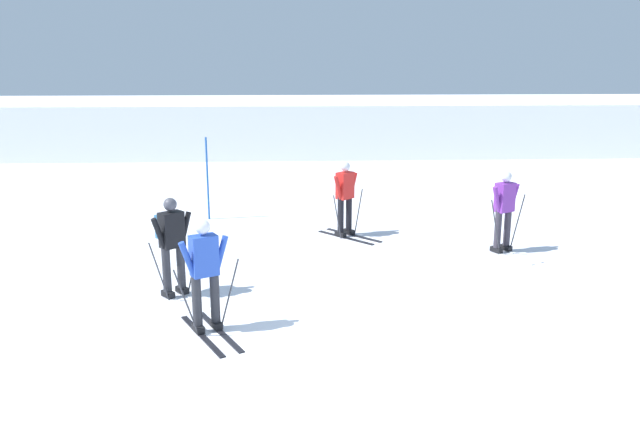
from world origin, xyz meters
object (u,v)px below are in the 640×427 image
object	(u,v)px
skier_red	(345,197)
trail_marker_pole	(208,179)
skier_black	(172,242)
skier_blue	(205,272)
skier_purple	(504,209)

from	to	relation	value
skier_red	trail_marker_pole	bearing A→B (deg)	152.46
skier_black	skier_red	world-z (taller)	same
skier_blue	trail_marker_pole	size ratio (longest dim) A/B	0.83
skier_black	trail_marker_pole	size ratio (longest dim) A/B	0.83
skier_black	skier_red	xyz separation A→B (m)	(3.24, 3.56, -0.04)
skier_purple	trail_marker_pole	world-z (taller)	trail_marker_pole
skier_black	skier_purple	world-z (taller)	same
skier_black	skier_blue	xyz separation A→B (m)	(0.74, -1.48, -0.04)
skier_black	skier_purple	size ratio (longest dim) A/B	1.00
skier_blue	skier_red	size ratio (longest dim) A/B	1.00
skier_purple	skier_blue	xyz separation A→B (m)	(-5.66, -3.63, -0.00)
skier_purple	skier_black	bearing A→B (deg)	-161.37
skier_blue	skier_red	bearing A→B (deg)	63.58
skier_purple	skier_blue	bearing A→B (deg)	-147.30
skier_red	trail_marker_pole	distance (m)	3.70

